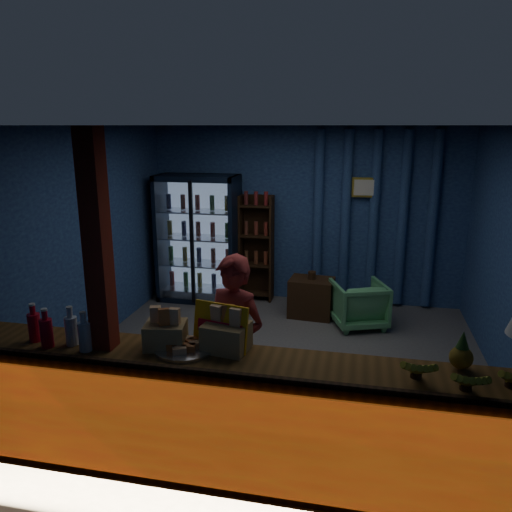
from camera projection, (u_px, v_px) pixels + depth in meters
The scene contains 18 objects.
ground at pixel (279, 362), 5.66m from camera, with size 4.60×4.60×0.00m, color #515154.
room_walls at pixel (281, 226), 5.26m from camera, with size 4.60×4.60×4.60m.
counter at pixel (238, 418), 3.73m from camera, with size 4.40×0.57×0.99m.
support_post at pixel (102, 304), 3.75m from camera, with size 0.16×0.16×2.60m, color maroon.
beverage_cooler at pixel (200, 239), 7.55m from camera, with size 1.20×0.62×1.90m.
bottle_shelf at pixel (257, 248), 7.55m from camera, with size 0.50×0.28×1.60m.
curtain_folds at pixel (374, 219), 7.15m from camera, with size 1.74×0.14×2.50m.
framed_picture at pixel (365, 187), 7.03m from camera, with size 0.36×0.04×0.28m.
shopkeeper at pixel (234, 345), 4.26m from camera, with size 0.57×0.38×1.57m, color maroon.
green_chair at pixel (359, 304), 6.61m from camera, with size 0.65×0.67×0.61m, color #58B06E.
side_table at pixel (311, 297), 6.96m from camera, with size 0.63×0.48×0.65m.
yellow_sign at pixel (220, 327), 3.76m from camera, with size 0.45×0.19×0.36m.
soda_bottles at pixel (59, 330), 3.82m from camera, with size 0.58×0.18×0.31m.
snack_box_left at pixel (166, 333), 3.80m from camera, with size 0.34×0.30×0.32m.
snack_box_centre at pixel (226, 335), 3.75m from camera, with size 0.36×0.31×0.35m.
pastry_tray at pixel (185, 347), 3.77m from camera, with size 0.46×0.46×0.08m.
banana_bunches at pixel (491, 378), 3.17m from camera, with size 1.16×0.32×0.19m.
pineapple at pixel (461, 354), 3.45m from camera, with size 0.16×0.16×0.28m.
Camera 1 is at (0.82, -5.11, 2.60)m, focal length 35.00 mm.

